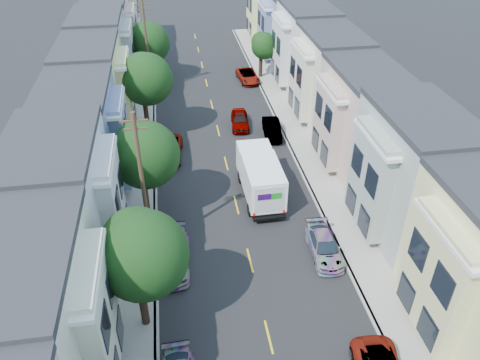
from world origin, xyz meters
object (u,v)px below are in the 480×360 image
Objects in this scene: tree_far_r at (264,46)px; lead_sedan at (240,120)px; utility_pole_near at (143,187)px; parked_left_c at (173,256)px; parked_left_d at (168,150)px; tree_d at (145,80)px; parked_right_c at (272,129)px; tree_e at (148,43)px; fedex_truck at (260,176)px; parked_right_d at (248,76)px; parked_right_b at (324,247)px; tree_c at (144,155)px; tree_b at (141,256)px; utility_pole_far at (147,48)px.

tree_far_r is 1.24× the size of lead_sedan.
tree_far_r is at bearing 65.32° from utility_pole_near.
parked_left_c is 0.96× the size of parked_left_d.
tree_d is 12.36m from parked_right_c.
tree_far_r is at bearing -2.49° from tree_e.
fedex_truck is 1.50× the size of parked_right_d.
tree_e reaches higher than parked_right_c.
tree_d is 21.91m from parked_right_b.
parked_left_c is at bearing -87.40° from tree_e.
lead_sedan reaches higher than parked_right_b.
parked_right_b is at bearing -68.10° from fedex_truck.
tree_e reaches higher than fedex_truck.
tree_c is 3.95m from utility_pole_near.
parked_right_b is (11.20, -2.14, -4.49)m from utility_pole_near.
tree_d is 18.40m from tree_far_r.
parked_right_b is at bearing -93.70° from tree_far_r.
parked_left_d is at bearing 127.54° from parked_right_b.
parked_left_d is at bearing -160.76° from parked_right_c.
parked_right_d is (11.20, 27.77, -4.52)m from utility_pole_near.
tree_c is at bearing -118.82° from lead_sedan.
parked_right_c is (9.80, 15.79, -0.04)m from parked_left_c.
parked_right_c is at bearing -97.84° from tree_far_r.
lead_sedan reaches higher than parked_right_d.
tree_b is 1.53× the size of parked_left_c.
fedex_truck is 1.55× the size of parked_right_b.
parked_left_d is at bearing 85.51° from tree_b.
fedex_truck reaches higher than lead_sedan.
tree_d is 1.17× the size of fedex_truck.
tree_far_r is 20.87m from parked_left_d.
tree_e is (0.00, 35.36, -0.55)m from tree_b.
tree_d is 1.14× the size of tree_e.
fedex_truck is at bearing -102.46° from parked_right_d.
parked_right_d is (11.20, 23.82, -4.38)m from tree_c.
parked_left_d is (0.00, 13.34, -0.02)m from parked_left_c.
utility_pole_far is 1.94× the size of parked_left_d.
tree_e is 0.70× the size of utility_pole_far.
utility_pole_far is (0.00, -3.29, 0.55)m from tree_e.
utility_pole_far is 1.47× the size of fedex_truck.
lead_sedan is at bearing -108.61° from parked_right_d.
tree_c is at bearing -120.31° from parked_right_d.
tree_d reaches higher than parked_left_c.
parked_right_b is (9.80, -0.58, -0.08)m from parked_left_c.
fedex_truck is 1.62× the size of parked_right_c.
utility_pole_near is at bearing -149.49° from fedex_truck.
utility_pole_near is 1.00× the size of utility_pole_far.
tree_far_r reaches higher than lead_sedan.
tree_b is 23.62m from parked_right_c.
fedex_truck is at bearing -38.80° from parked_left_d.
tree_d is 6.62m from parked_left_d.
tree_e is 1.60× the size of lead_sedan.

